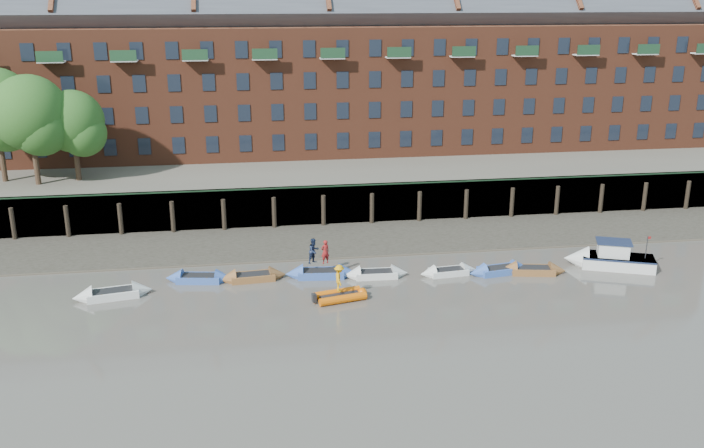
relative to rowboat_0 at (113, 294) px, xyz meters
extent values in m
plane|color=#59544D|center=(16.78, -9.07, -0.25)|extent=(220.00, 220.00, 0.00)
cube|color=#3D382F|center=(16.78, 8.93, -0.25)|extent=(110.00, 8.00, 0.50)
cube|color=#4C4336|center=(16.78, 5.53, -0.25)|extent=(110.00, 1.60, 0.10)
cube|color=#2D2A26|center=(16.78, 13.33, 1.35)|extent=(110.00, 0.80, 3.20)
cylinder|color=black|center=(-9.22, 12.68, 1.05)|extent=(0.36, 0.36, 2.60)
cylinder|color=black|center=(-5.22, 12.68, 1.05)|extent=(0.36, 0.36, 2.60)
cylinder|color=black|center=(-1.22, 12.68, 1.05)|extent=(0.36, 0.36, 2.60)
cylinder|color=black|center=(2.78, 12.68, 1.05)|extent=(0.36, 0.36, 2.60)
cylinder|color=black|center=(6.78, 12.68, 1.05)|extent=(0.36, 0.36, 2.60)
cylinder|color=black|center=(10.78, 12.68, 1.05)|extent=(0.36, 0.36, 2.60)
cylinder|color=black|center=(14.78, 12.68, 1.05)|extent=(0.36, 0.36, 2.60)
cylinder|color=black|center=(18.78, 12.68, 1.05)|extent=(0.36, 0.36, 2.60)
cylinder|color=black|center=(22.78, 12.68, 1.05)|extent=(0.36, 0.36, 2.60)
cylinder|color=black|center=(26.78, 12.68, 1.05)|extent=(0.36, 0.36, 2.60)
cylinder|color=black|center=(30.78, 12.68, 1.05)|extent=(0.36, 0.36, 2.60)
cylinder|color=black|center=(34.78, 12.68, 1.05)|extent=(0.36, 0.36, 2.60)
cylinder|color=black|center=(38.78, 12.68, 1.05)|extent=(0.36, 0.36, 2.60)
cylinder|color=black|center=(42.78, 12.68, 1.05)|extent=(0.36, 0.36, 2.60)
cylinder|color=black|center=(46.78, 12.68, 1.05)|extent=(0.36, 0.36, 2.60)
cube|color=#264C2D|center=(16.78, 13.03, 3.00)|extent=(110.00, 0.06, 0.10)
cube|color=#5E594D|center=(16.78, 26.93, 1.35)|extent=(110.00, 28.00, 3.20)
cube|color=brown|center=(16.78, 27.93, 8.95)|extent=(80.00, 10.00, 12.00)
cube|color=#42444C|center=(16.78, 27.93, 16.15)|extent=(80.60, 15.56, 15.56)
cube|color=black|center=(-12.22, 22.91, 4.75)|extent=(1.10, 0.12, 1.50)
cube|color=black|center=(-9.22, 22.91, 4.75)|extent=(1.10, 0.12, 1.50)
cube|color=black|center=(-6.22, 22.91, 4.75)|extent=(1.10, 0.12, 1.50)
cube|color=black|center=(-3.22, 22.91, 4.75)|extent=(1.10, 0.12, 1.50)
cube|color=black|center=(-0.22, 22.91, 4.75)|extent=(1.10, 0.12, 1.50)
cube|color=black|center=(2.78, 22.91, 4.75)|extent=(1.10, 0.12, 1.50)
cube|color=black|center=(5.78, 22.91, 4.75)|extent=(1.10, 0.12, 1.50)
cube|color=black|center=(8.78, 22.91, 4.75)|extent=(1.10, 0.12, 1.50)
cube|color=black|center=(11.78, 22.91, 4.75)|extent=(1.10, 0.12, 1.50)
cube|color=black|center=(14.78, 22.91, 4.75)|extent=(1.10, 0.12, 1.50)
cube|color=black|center=(17.78, 22.91, 4.75)|extent=(1.10, 0.12, 1.50)
cube|color=black|center=(20.78, 22.91, 4.75)|extent=(1.10, 0.12, 1.50)
cube|color=black|center=(23.78, 22.91, 4.75)|extent=(1.10, 0.12, 1.50)
cube|color=black|center=(26.78, 22.91, 4.75)|extent=(1.10, 0.12, 1.50)
cube|color=black|center=(29.78, 22.91, 4.75)|extent=(1.10, 0.12, 1.50)
cube|color=black|center=(32.78, 22.91, 4.75)|extent=(1.10, 0.12, 1.50)
cube|color=black|center=(35.78, 22.91, 4.75)|extent=(1.10, 0.12, 1.50)
cube|color=black|center=(38.78, 22.91, 4.75)|extent=(1.10, 0.12, 1.50)
cube|color=black|center=(41.78, 22.91, 4.75)|extent=(1.10, 0.12, 1.50)
cube|color=black|center=(44.78, 22.91, 4.75)|extent=(1.10, 0.12, 1.50)
cube|color=black|center=(47.78, 22.91, 4.75)|extent=(1.10, 0.12, 1.50)
cube|color=black|center=(50.78, 22.91, 4.75)|extent=(1.10, 0.12, 1.50)
cube|color=black|center=(53.78, 22.91, 4.75)|extent=(1.10, 0.12, 1.50)
cube|color=black|center=(-9.22, 22.91, 7.55)|extent=(1.10, 0.12, 1.50)
cube|color=black|center=(-6.22, 22.91, 7.55)|extent=(1.10, 0.12, 1.50)
cube|color=black|center=(-3.22, 22.91, 7.55)|extent=(1.10, 0.12, 1.50)
cube|color=black|center=(-0.22, 22.91, 7.55)|extent=(1.10, 0.12, 1.50)
cube|color=black|center=(2.78, 22.91, 7.55)|extent=(1.10, 0.12, 1.50)
cube|color=black|center=(5.78, 22.91, 7.55)|extent=(1.10, 0.12, 1.50)
cube|color=black|center=(8.78, 22.91, 7.55)|extent=(1.10, 0.12, 1.50)
cube|color=black|center=(11.78, 22.91, 7.55)|extent=(1.10, 0.12, 1.50)
cube|color=black|center=(14.78, 22.91, 7.55)|extent=(1.10, 0.12, 1.50)
cube|color=black|center=(17.78, 22.91, 7.55)|extent=(1.10, 0.12, 1.50)
cube|color=black|center=(20.78, 22.91, 7.55)|extent=(1.10, 0.12, 1.50)
cube|color=black|center=(23.78, 22.91, 7.55)|extent=(1.10, 0.12, 1.50)
cube|color=black|center=(26.78, 22.91, 7.55)|extent=(1.10, 0.12, 1.50)
cube|color=black|center=(29.78, 22.91, 7.55)|extent=(1.10, 0.12, 1.50)
cube|color=black|center=(32.78, 22.91, 7.55)|extent=(1.10, 0.12, 1.50)
cube|color=black|center=(35.78, 22.91, 7.55)|extent=(1.10, 0.12, 1.50)
cube|color=black|center=(38.78, 22.91, 7.55)|extent=(1.10, 0.12, 1.50)
cube|color=black|center=(41.78, 22.91, 7.55)|extent=(1.10, 0.12, 1.50)
cube|color=black|center=(44.78, 22.91, 7.55)|extent=(1.10, 0.12, 1.50)
cube|color=black|center=(47.78, 22.91, 7.55)|extent=(1.10, 0.12, 1.50)
cube|color=black|center=(50.78, 22.91, 7.55)|extent=(1.10, 0.12, 1.50)
cube|color=black|center=(53.78, 22.91, 7.55)|extent=(1.10, 0.12, 1.50)
cube|color=black|center=(-9.22, 22.91, 10.35)|extent=(1.10, 0.12, 1.50)
cube|color=black|center=(-6.22, 22.91, 10.35)|extent=(1.10, 0.12, 1.50)
cube|color=black|center=(-3.22, 22.91, 10.35)|extent=(1.10, 0.12, 1.50)
cube|color=black|center=(-0.22, 22.91, 10.35)|extent=(1.10, 0.12, 1.50)
cube|color=black|center=(2.78, 22.91, 10.35)|extent=(1.10, 0.12, 1.50)
cube|color=black|center=(5.78, 22.91, 10.35)|extent=(1.10, 0.12, 1.50)
cube|color=black|center=(8.78, 22.91, 10.35)|extent=(1.10, 0.12, 1.50)
cube|color=black|center=(11.78, 22.91, 10.35)|extent=(1.10, 0.12, 1.50)
cube|color=black|center=(14.78, 22.91, 10.35)|extent=(1.10, 0.12, 1.50)
cube|color=black|center=(17.78, 22.91, 10.35)|extent=(1.10, 0.12, 1.50)
cube|color=black|center=(20.78, 22.91, 10.35)|extent=(1.10, 0.12, 1.50)
cube|color=black|center=(23.78, 22.91, 10.35)|extent=(1.10, 0.12, 1.50)
cube|color=black|center=(26.78, 22.91, 10.35)|extent=(1.10, 0.12, 1.50)
cube|color=black|center=(29.78, 22.91, 10.35)|extent=(1.10, 0.12, 1.50)
cube|color=black|center=(32.78, 22.91, 10.35)|extent=(1.10, 0.12, 1.50)
cube|color=black|center=(35.78, 22.91, 10.35)|extent=(1.10, 0.12, 1.50)
cube|color=black|center=(38.78, 22.91, 10.35)|extent=(1.10, 0.12, 1.50)
cube|color=black|center=(41.78, 22.91, 10.35)|extent=(1.10, 0.12, 1.50)
cube|color=black|center=(44.78, 22.91, 10.35)|extent=(1.10, 0.12, 1.50)
cube|color=black|center=(47.78, 22.91, 10.35)|extent=(1.10, 0.12, 1.50)
cube|color=black|center=(50.78, 22.91, 10.35)|extent=(1.10, 0.12, 1.50)
cube|color=black|center=(-9.22, 22.91, 13.15)|extent=(1.10, 0.12, 1.50)
cube|color=black|center=(-6.22, 22.91, 13.15)|extent=(1.10, 0.12, 1.50)
cube|color=black|center=(-3.22, 22.91, 13.15)|extent=(1.10, 0.12, 1.50)
cube|color=black|center=(-0.22, 22.91, 13.15)|extent=(1.10, 0.12, 1.50)
cube|color=black|center=(2.78, 22.91, 13.15)|extent=(1.10, 0.12, 1.50)
cube|color=black|center=(5.78, 22.91, 13.15)|extent=(1.10, 0.12, 1.50)
cube|color=black|center=(8.78, 22.91, 13.15)|extent=(1.10, 0.12, 1.50)
cube|color=black|center=(11.78, 22.91, 13.15)|extent=(1.10, 0.12, 1.50)
cube|color=black|center=(14.78, 22.91, 13.15)|extent=(1.10, 0.12, 1.50)
cube|color=black|center=(17.78, 22.91, 13.15)|extent=(1.10, 0.12, 1.50)
cube|color=black|center=(20.78, 22.91, 13.15)|extent=(1.10, 0.12, 1.50)
cube|color=black|center=(23.78, 22.91, 13.15)|extent=(1.10, 0.12, 1.50)
cube|color=black|center=(26.78, 22.91, 13.15)|extent=(1.10, 0.12, 1.50)
cube|color=black|center=(29.78, 22.91, 13.15)|extent=(1.10, 0.12, 1.50)
cube|color=black|center=(32.78, 22.91, 13.15)|extent=(1.10, 0.12, 1.50)
cube|color=black|center=(35.78, 22.91, 13.15)|extent=(1.10, 0.12, 1.50)
cube|color=black|center=(38.78, 22.91, 13.15)|extent=(1.10, 0.12, 1.50)
cube|color=black|center=(41.78, 22.91, 13.15)|extent=(1.10, 0.12, 1.50)
cube|color=black|center=(44.78, 22.91, 13.15)|extent=(1.10, 0.12, 1.50)
cube|color=black|center=(47.78, 22.91, 13.15)|extent=(1.10, 0.12, 1.50)
cube|color=black|center=(50.78, 22.91, 13.15)|extent=(1.10, 0.12, 1.50)
cylinder|color=#3A281C|center=(-8.22, 17.43, 5.33)|extent=(0.44, 0.44, 4.75)
sphere|color=#2D5E20|center=(-8.22, 17.43, 8.84)|extent=(6.08, 6.08, 6.08)
cylinder|color=#3A281C|center=(-5.22, 18.43, 4.95)|extent=(0.44, 0.44, 4.00)
sphere|color=#2D5E20|center=(-5.22, 18.43, 7.91)|extent=(5.12, 5.12, 5.12)
cylinder|color=#3A281C|center=(-11.22, 18.93, 5.45)|extent=(0.44, 0.44, 5.00)
cube|color=silver|center=(0.00, 0.00, -0.01)|extent=(3.32, 1.96, 0.49)
cone|color=silver|center=(1.79, 0.34, -0.01)|extent=(1.45, 1.61, 1.41)
cone|color=silver|center=(-1.79, -0.34, -0.01)|extent=(1.45, 1.61, 1.41)
cube|color=black|center=(0.00, 0.00, 0.22)|extent=(2.75, 1.52, 0.06)
cube|color=#3659AC|center=(5.25, 1.92, -0.02)|extent=(3.05, 1.75, 0.45)
cone|color=#3659AC|center=(6.91, 1.65, -0.02)|extent=(1.31, 1.46, 1.30)
cone|color=#3659AC|center=(3.60, 2.19, -0.02)|extent=(1.31, 1.46, 1.30)
cube|color=black|center=(5.25, 1.92, 0.18)|extent=(2.52, 1.35, 0.06)
cube|color=brown|center=(8.77, 1.63, -0.02)|extent=(2.98, 1.54, 0.45)
cone|color=brown|center=(10.45, 1.77, -0.02)|extent=(1.23, 1.39, 1.30)
cone|color=brown|center=(7.10, 1.49, -0.02)|extent=(1.23, 1.39, 1.30)
cube|color=black|center=(8.77, 1.63, 0.18)|extent=(2.48, 1.17, 0.06)
cube|color=#3659AC|center=(13.34, 1.54, -0.01)|extent=(3.19, 1.66, 0.48)
cone|color=#3659AC|center=(15.12, 1.38, -0.01)|extent=(1.32, 1.49, 1.39)
cone|color=#3659AC|center=(11.55, 1.71, -0.01)|extent=(1.32, 1.49, 1.39)
cube|color=black|center=(13.34, 1.54, 0.21)|extent=(2.65, 1.27, 0.06)
cube|color=silver|center=(16.99, 0.94, -0.03)|extent=(2.83, 1.35, 0.44)
cone|color=silver|center=(18.62, 0.89, -0.03)|extent=(1.13, 1.30, 1.26)
cone|color=silver|center=(15.37, 1.00, -0.03)|extent=(1.13, 1.30, 1.26)
cube|color=black|center=(16.99, 0.94, 0.17)|extent=(2.36, 1.02, 0.06)
cube|color=silver|center=(21.95, 0.68, -0.05)|extent=(2.69, 1.42, 0.40)
cone|color=silver|center=(23.45, 0.83, -0.05)|extent=(1.12, 1.26, 1.17)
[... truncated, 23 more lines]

